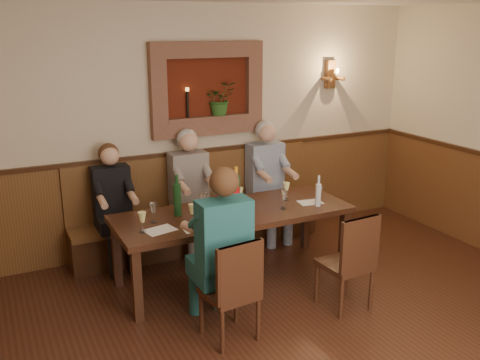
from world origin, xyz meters
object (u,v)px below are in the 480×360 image
object	(u,v)px
wine_bottle_green_b	(177,199)
wine_bottle_green_a	(236,192)
bench	(199,221)
person_bench_mid	(192,203)
chair_near_right	(345,280)
chair_near_left	(231,309)
person_bench_right	(268,191)
water_bottle	(318,194)
dining_table	(233,218)
spittoon_bucket	(227,200)
person_bench_left	(115,218)
person_chair_front	(220,262)

from	to	relation	value
wine_bottle_green_b	wine_bottle_green_a	bearing A→B (deg)	-11.36
bench	person_bench_mid	distance (m)	0.32
chair_near_right	chair_near_left	bearing A→B (deg)	176.61
person_bench_right	water_bottle	world-z (taller)	person_bench_right
chair_near_left	wine_bottle_green_b	distance (m)	1.29
bench	chair_near_left	world-z (taller)	bench
bench	wine_bottle_green_a	distance (m)	1.12
dining_table	person_bench_mid	bearing A→B (deg)	98.47
dining_table	wine_bottle_green_a	bearing A→B (deg)	8.84
spittoon_bucket	wine_bottle_green_a	distance (m)	0.14
dining_table	wine_bottle_green_a	distance (m)	0.27
person_bench_mid	wine_bottle_green_a	world-z (taller)	person_bench_mid
person_bench_left	chair_near_right	bearing A→B (deg)	-46.91
person_bench_right	water_bottle	bearing A→B (deg)	-90.85
chair_near_right	bench	bearing A→B (deg)	106.08
person_bench_mid	wine_bottle_green_b	bearing A→B (deg)	-120.64
person_bench_mid	dining_table	bearing A→B (deg)	-81.53
person_bench_left	chair_near_left	bearing A→B (deg)	-74.26
person_bench_mid	water_bottle	distance (m)	1.49
person_bench_left	water_bottle	bearing A→B (deg)	-30.14
person_bench_mid	person_bench_right	distance (m)	1.00
chair_near_left	wine_bottle_green_a	bearing A→B (deg)	55.52
dining_table	wine_bottle_green_a	xyz separation A→B (m)	(0.03, 0.01, 0.27)
spittoon_bucket	person_bench_right	bearing A→B (deg)	42.59
wine_bottle_green_b	spittoon_bucket	bearing A→B (deg)	-19.85
chair_near_right	person_bench_mid	distance (m)	2.01
spittoon_bucket	wine_bottle_green_b	world-z (taller)	wine_bottle_green_b
wine_bottle_green_a	water_bottle	xyz separation A→B (m)	(0.82, -0.25, -0.06)
person_bench_right	person_chair_front	distance (m)	2.12
person_chair_front	person_bench_left	bearing A→B (deg)	107.57
spittoon_bucket	water_bottle	size ratio (longest dim) A/B	0.85
wine_bottle_green_b	water_bottle	size ratio (longest dim) A/B	1.28
person_bench_mid	chair_near_left	bearing A→B (deg)	-101.54
wine_bottle_green_a	wine_bottle_green_b	bearing A→B (deg)	168.64
dining_table	chair_near_left	xyz separation A→B (m)	(-0.50, -0.98, -0.41)
wine_bottle_green_a	chair_near_right	bearing A→B (deg)	-56.25
spittoon_bucket	water_bottle	world-z (taller)	water_bottle
person_bench_left	person_chair_front	distance (m)	1.70
person_bench_right	person_chair_front	size ratio (longest dim) A/B	0.99
wine_bottle_green_b	person_bench_right	bearing A→B (deg)	26.71
bench	dining_table	bearing A→B (deg)	-90.00
chair_near_left	spittoon_bucket	xyz separation A→B (m)	(0.41, 0.94, 0.62)
spittoon_bucket	chair_near_left	bearing A→B (deg)	-113.59
person_bench_mid	spittoon_bucket	size ratio (longest dim) A/B	5.24
chair_near_right	wine_bottle_green_a	bearing A→B (deg)	120.09
person_chair_front	wine_bottle_green_b	size ratio (longest dim) A/B	3.55
dining_table	person_chair_front	size ratio (longest dim) A/B	1.63
chair_near_right	person_bench_right	distance (m)	1.85
wine_bottle_green_a	water_bottle	world-z (taller)	wine_bottle_green_a
person_chair_front	water_bottle	distance (m)	1.48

